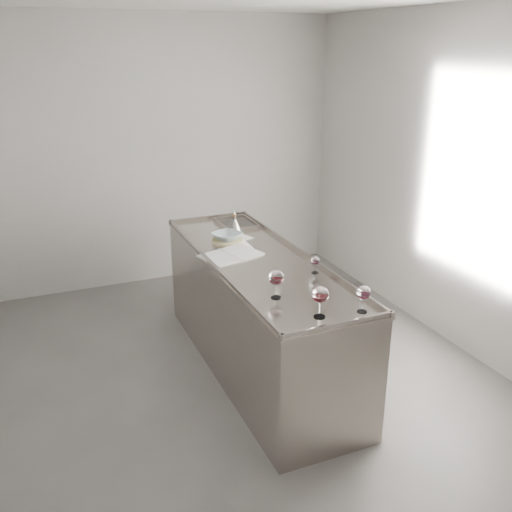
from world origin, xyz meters
name	(u,v)px	position (x,y,z in m)	size (l,w,h in m)	color
room_shell	(207,220)	(0.00, 0.00, 1.40)	(4.54, 5.04, 2.84)	#524F4D
counter	(258,315)	(0.50, 0.30, 0.47)	(0.77, 2.42, 0.97)	gray
wine_glass_left	(276,278)	(0.33, -0.38, 1.08)	(0.10, 0.10, 0.20)	white
wine_glass_middle	(320,295)	(0.46, -0.73, 1.08)	(0.10, 0.10, 0.20)	white
wine_glass_right	(363,293)	(0.74, -0.77, 1.06)	(0.09, 0.09, 0.18)	white
wine_glass_small	(315,261)	(0.78, -0.10, 1.03)	(0.06, 0.06, 0.13)	white
notebook	(231,255)	(0.34, 0.48, 0.95)	(0.51, 0.42, 0.02)	silver
loose_paper_top	(235,237)	(0.54, 0.89, 0.94)	(0.19, 0.27, 0.00)	silver
loose_paper_under	(239,246)	(0.48, 0.65, 0.94)	(0.19, 0.27, 0.00)	white
trivet	(227,241)	(0.43, 0.80, 0.95)	(0.26, 0.26, 0.02)	tan
ceramic_bowl	(227,236)	(0.43, 0.80, 0.99)	(0.23, 0.23, 0.06)	#8C9DA3
wine_funnel	(235,226)	(0.57, 0.98, 1.00)	(0.14, 0.14, 0.21)	gray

